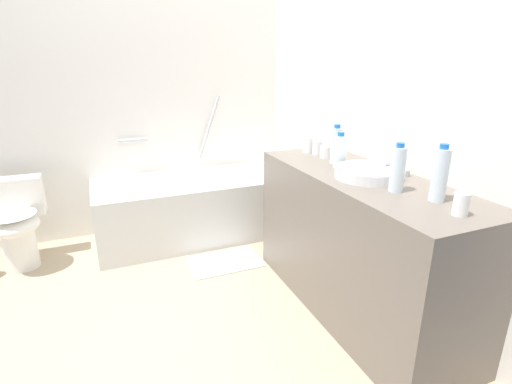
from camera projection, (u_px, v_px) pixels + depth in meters
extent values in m
plane|color=tan|center=(165.00, 305.00, 2.38)|extent=(3.66, 3.66, 0.00)
cube|color=silver|center=(126.00, 92.00, 3.16)|extent=(3.06, 0.10, 2.38)
cube|color=silver|center=(366.00, 100.00, 2.50)|extent=(0.10, 2.95, 2.38)
cube|color=silver|center=(200.00, 207.00, 3.29)|extent=(1.67, 0.69, 0.50)
cube|color=white|center=(198.00, 183.00, 3.22)|extent=(1.37, 0.50, 0.09)
cylinder|color=#AEAEB3|center=(270.00, 166.00, 3.43)|extent=(0.09, 0.03, 0.03)
cylinder|color=#AEAEB3|center=(209.00, 127.00, 3.44)|extent=(0.22, 0.03, 0.55)
cylinder|color=#AEAEB3|center=(133.00, 140.00, 3.22)|extent=(0.24, 0.03, 0.03)
cylinder|color=white|center=(20.00, 245.00, 2.78)|extent=(0.22, 0.22, 0.34)
ellipsoid|color=white|center=(14.00, 225.00, 2.69)|extent=(0.33, 0.34, 0.13)
ellipsoid|color=white|center=(11.00, 215.00, 2.66)|extent=(0.31, 0.32, 0.02)
cube|color=white|center=(15.00, 197.00, 2.83)|extent=(0.38, 0.15, 0.28)
cylinder|color=silver|center=(11.00, 177.00, 2.78)|extent=(0.03, 0.03, 0.01)
cube|color=#6B6056|center=(358.00, 245.00, 2.25)|extent=(0.54, 1.50, 0.83)
cylinder|color=white|center=(367.00, 173.00, 2.07)|extent=(0.35, 0.35, 0.06)
cylinder|color=#A5A5AA|center=(399.00, 168.00, 2.15)|extent=(0.02, 0.02, 0.06)
cylinder|color=#A5A5AA|center=(393.00, 163.00, 2.12)|extent=(0.10, 0.02, 0.02)
cylinder|color=#A5A5AA|center=(407.00, 173.00, 2.10)|extent=(0.03, 0.03, 0.04)
cylinder|color=#A5A5AA|center=(392.00, 168.00, 2.20)|extent=(0.03, 0.03, 0.04)
cylinder|color=silver|center=(340.00, 152.00, 2.24)|extent=(0.07, 0.07, 0.19)
cylinder|color=blue|center=(341.00, 134.00, 2.21)|extent=(0.04, 0.04, 0.02)
cylinder|color=silver|center=(397.00, 170.00, 1.83)|extent=(0.07, 0.07, 0.21)
cylinder|color=blue|center=(400.00, 145.00, 1.79)|extent=(0.04, 0.04, 0.02)
cylinder|color=silver|center=(336.00, 146.00, 2.34)|extent=(0.07, 0.07, 0.22)
cylinder|color=blue|center=(337.00, 126.00, 2.30)|extent=(0.04, 0.04, 0.02)
cylinder|color=silver|center=(440.00, 175.00, 1.70)|extent=(0.07, 0.07, 0.24)
cylinder|color=blue|center=(444.00, 146.00, 1.65)|extent=(0.04, 0.04, 0.02)
cylinder|color=white|center=(461.00, 204.00, 1.56)|extent=(0.06, 0.06, 0.10)
cylinder|color=white|center=(317.00, 147.00, 2.57)|extent=(0.06, 0.06, 0.10)
cylinder|color=white|center=(326.00, 152.00, 2.50)|extent=(0.08, 0.08, 0.08)
cylinder|color=white|center=(309.00, 145.00, 2.64)|extent=(0.08, 0.08, 0.10)
cube|color=white|center=(225.00, 262.00, 2.89)|extent=(0.51, 0.35, 0.01)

